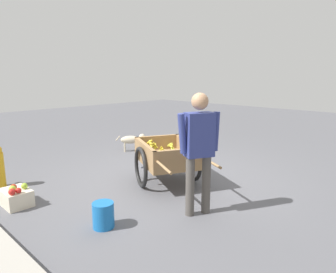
{
  "coord_description": "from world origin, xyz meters",
  "views": [
    {
      "loc": [
        -3.34,
        3.5,
        1.72
      ],
      "look_at": [
        -0.05,
        0.06,
        0.75
      ],
      "focal_mm": 32.26,
      "sensor_mm": 36.0,
      "label": 1
    }
  ],
  "objects_px": {
    "fruit_cart": "(168,158)",
    "apple_crate": "(16,197)",
    "dog": "(132,140)",
    "vendor_person": "(199,144)",
    "plastic_bucket": "(103,215)"
  },
  "relations": [
    {
      "from": "vendor_person",
      "to": "apple_crate",
      "type": "bearing_deg",
      "value": 37.96
    },
    {
      "from": "fruit_cart",
      "to": "apple_crate",
      "type": "distance_m",
      "value": 2.22
    },
    {
      "from": "dog",
      "to": "vendor_person",
      "type": "bearing_deg",
      "value": 154.19
    },
    {
      "from": "plastic_bucket",
      "to": "dog",
      "type": "bearing_deg",
      "value": -44.96
    },
    {
      "from": "plastic_bucket",
      "to": "fruit_cart",
      "type": "bearing_deg",
      "value": -73.42
    },
    {
      "from": "fruit_cart",
      "to": "apple_crate",
      "type": "relative_size",
      "value": 4.12
    },
    {
      "from": "fruit_cart",
      "to": "dog",
      "type": "relative_size",
      "value": 3.33
    },
    {
      "from": "plastic_bucket",
      "to": "apple_crate",
      "type": "height_order",
      "value": "apple_crate"
    },
    {
      "from": "dog",
      "to": "apple_crate",
      "type": "xyz_separation_m",
      "value": [
        -1.17,
        2.98,
        -0.15
      ]
    },
    {
      "from": "dog",
      "to": "apple_crate",
      "type": "distance_m",
      "value": 3.21
    },
    {
      "from": "dog",
      "to": "plastic_bucket",
      "type": "relative_size",
      "value": 1.83
    },
    {
      "from": "fruit_cart",
      "to": "dog",
      "type": "bearing_deg",
      "value": -25.25
    },
    {
      "from": "vendor_person",
      "to": "plastic_bucket",
      "type": "distance_m",
      "value": 1.39
    },
    {
      "from": "fruit_cart",
      "to": "plastic_bucket",
      "type": "relative_size",
      "value": 6.08
    },
    {
      "from": "vendor_person",
      "to": "apple_crate",
      "type": "relative_size",
      "value": 3.45
    }
  ]
}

